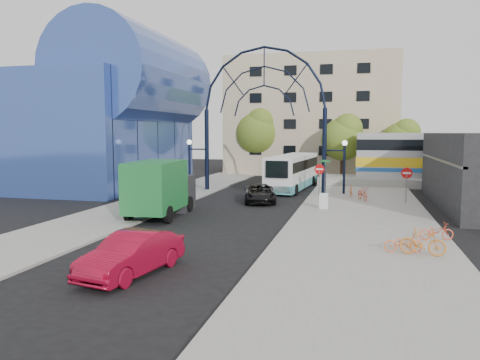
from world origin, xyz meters
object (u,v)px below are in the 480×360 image
(stop_sign, at_px, (319,172))
(bike_near_b, at_px, (351,191))
(bike_far_c, at_px, (436,231))
(do_not_enter_sign, at_px, (407,177))
(red_sedan, at_px, (132,254))
(sandwich_board, at_px, (324,199))
(tree_north_c, at_px, (402,140))
(green_truck, at_px, (161,188))
(bike_far_a, at_px, (403,243))
(city_bus, at_px, (293,171))
(tree_north_a, at_px, (344,137))
(street_name_sign, at_px, (325,170))
(bike_far_b, at_px, (423,242))
(bike_near_a, at_px, (363,193))
(tree_north_b, at_px, (258,131))
(black_suv, at_px, (260,193))
(gateway_arch, at_px, (264,90))

(stop_sign, xyz_separation_m, bike_near_b, (2.40, 0.38, -1.42))
(bike_far_c, bearing_deg, do_not_enter_sign, -10.65)
(red_sedan, bearing_deg, do_not_enter_sign, 70.88)
(do_not_enter_sign, relative_size, sandwich_board, 2.51)
(tree_north_c, relative_size, green_truck, 0.95)
(do_not_enter_sign, xyz_separation_m, bike_far_a, (-1.39, -14.38, -1.45))
(city_bus, relative_size, bike_far_a, 7.28)
(tree_north_a, xyz_separation_m, tree_north_c, (6.00, 2.00, -0.33))
(bike_near_b, bearing_deg, street_name_sign, 169.83)
(street_name_sign, height_order, red_sedan, street_name_sign)
(stop_sign, height_order, bike_far_b, stop_sign)
(red_sedan, distance_m, bike_near_a, 21.75)
(stop_sign, height_order, bike_far_a, stop_sign)
(tree_north_b, bearing_deg, stop_sign, -64.17)
(sandwich_board, height_order, green_truck, green_truck)
(bike_far_c, bearing_deg, city_bus, 14.31)
(stop_sign, relative_size, black_suv, 0.53)
(tree_north_c, xyz_separation_m, bike_far_a, (-2.51, -32.31, -3.75))
(sandwich_board, xyz_separation_m, tree_north_b, (-9.48, 23.95, 4.52))
(black_suv, relative_size, bike_far_a, 3.05)
(tree_north_c, xyz_separation_m, city_bus, (-10.09, -10.91, -2.68))
(bike_far_a, bearing_deg, bike_near_b, -1.59)
(green_truck, distance_m, black_suv, 8.40)
(do_not_enter_sign, distance_m, sandwich_board, 6.85)
(bike_near_b, bearing_deg, stop_sign, -174.87)
(city_bus, xyz_separation_m, red_sedan, (-2.01, -26.60, -0.84))
(stop_sign, height_order, tree_north_c, tree_north_c)
(green_truck, height_order, bike_far_c, green_truck)
(bike_far_b, bearing_deg, stop_sign, 26.38)
(red_sedan, bearing_deg, stop_sign, 87.67)
(gateway_arch, height_order, do_not_enter_sign, gateway_arch)
(sandwich_board, relative_size, bike_near_a, 0.53)
(street_name_sign, bearing_deg, tree_north_a, 86.04)
(bike_far_a, bearing_deg, red_sedan, 108.67)
(bike_far_a, bearing_deg, tree_north_b, 11.68)
(tree_north_b, xyz_separation_m, red_sedan, (3.90, -39.51, -4.51))
(city_bus, height_order, red_sedan, city_bus)
(green_truck, bearing_deg, black_suv, 52.69)
(tree_north_b, height_order, bike_far_a, tree_north_b)
(city_bus, relative_size, bike_far_b, 6.30)
(black_suv, bearing_deg, gateway_arch, 84.96)
(street_name_sign, distance_m, black_suv, 6.16)
(sandwich_board, height_order, city_bus, city_bus)
(red_sedan, distance_m, bike_far_c, 13.76)
(tree_north_a, bearing_deg, sandwich_board, -91.50)
(gateway_arch, bearing_deg, street_name_sign, -15.07)
(tree_north_b, height_order, bike_far_b, tree_north_b)
(green_truck, bearing_deg, street_name_sign, 47.17)
(bike_near_b, bearing_deg, red_sedan, -112.03)
(black_suv, distance_m, red_sedan, 18.11)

